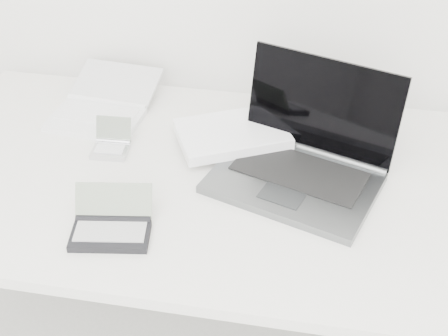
% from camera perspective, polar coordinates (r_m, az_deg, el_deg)
% --- Properties ---
extents(desk, '(1.60, 0.80, 0.73)m').
position_cam_1_polar(desk, '(1.53, 1.38, -2.39)').
color(desk, white).
rests_on(desk, ground).
extents(laptop_large, '(0.57, 0.47, 0.26)m').
position_cam_1_polar(laptop_large, '(1.52, 5.05, 1.52)').
color(laptop_large, '#5D6062').
rests_on(laptop_large, desk).
extents(netbook_open_white, '(0.26, 0.33, 0.06)m').
position_cam_1_polar(netbook_open_white, '(1.76, -11.10, 5.37)').
color(netbook_open_white, white).
rests_on(netbook_open_white, desk).
extents(pda_silver, '(0.10, 0.10, 0.07)m').
position_cam_1_polar(pda_silver, '(1.61, -10.27, 2.12)').
color(pda_silver, silver).
rests_on(pda_silver, desk).
extents(palmtop_charcoal, '(0.19, 0.16, 0.08)m').
position_cam_1_polar(palmtop_charcoal, '(1.37, -10.26, -5.29)').
color(palmtop_charcoal, black).
rests_on(palmtop_charcoal, desk).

